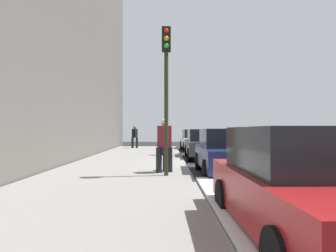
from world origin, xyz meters
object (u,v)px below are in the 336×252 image
at_px(parked_car_navy, 227,152).
at_px(rolling_suitcase, 166,161).
at_px(parked_car_charcoal, 204,144).
at_px(pedestrian_burgundy_coat, 164,144).
at_px(pedestrian_black_coat, 135,136).
at_px(pedestrian_blue_coat, 166,138).
at_px(parked_car_red, 307,185).
at_px(parked_car_white, 195,140).
at_px(traffic_light_pole, 166,75).

xyz_separation_m(parked_car_navy, rolling_suitcase, (0.08, -2.01, -0.31)).
height_order(parked_car_charcoal, pedestrian_burgundy_coat, pedestrian_burgundy_coat).
bearing_deg(pedestrian_black_coat, parked_car_charcoal, 31.37).
bearing_deg(pedestrian_black_coat, pedestrian_blue_coat, 19.73).
bearing_deg(parked_car_navy, parked_car_red, -1.56).
height_order(parked_car_red, rolling_suitcase, parked_car_red).
height_order(parked_car_red, pedestrian_black_coat, pedestrian_black_coat).
relative_size(parked_car_navy, pedestrian_burgundy_coat, 2.65).
bearing_deg(parked_car_red, rolling_suitcase, -163.47).
xyz_separation_m(parked_car_white, pedestrian_burgundy_coat, (12.83, -2.07, 0.28)).
height_order(pedestrian_burgundy_coat, traffic_light_pole, traffic_light_pole).
relative_size(parked_car_navy, traffic_light_pole, 1.03).
distance_m(parked_car_navy, pedestrian_black_coat, 13.59).
bearing_deg(parked_car_red, pedestrian_burgundy_coat, -161.82).
xyz_separation_m(parked_car_red, pedestrian_burgundy_coat, (-5.79, -1.90, 0.28)).
xyz_separation_m(parked_car_white, parked_car_charcoal, (6.52, -0.07, 0.00)).
xyz_separation_m(parked_car_white, parked_car_navy, (12.33, -0.00, 0.00)).
xyz_separation_m(parked_car_charcoal, parked_car_navy, (5.81, 0.07, 0.00)).
distance_m(parked_car_navy, traffic_light_pole, 3.29).
xyz_separation_m(pedestrian_burgundy_coat, pedestrian_blue_coat, (-6.86, 0.04, -0.01)).
xyz_separation_m(pedestrian_blue_coat, pedestrian_black_coat, (-6.50, -2.33, -0.02)).
relative_size(parked_car_red, traffic_light_pole, 0.97).
xyz_separation_m(pedestrian_blue_coat, rolling_suitcase, (6.44, 0.02, -0.58)).
relative_size(pedestrian_black_coat, traffic_light_pole, 0.38).
relative_size(parked_car_charcoal, parked_car_red, 1.04).
distance_m(pedestrian_burgundy_coat, pedestrian_blue_coat, 6.86).
height_order(parked_car_white, pedestrian_burgundy_coat, pedestrian_burgundy_coat).
bearing_deg(parked_car_red, parked_car_charcoal, 179.50).
bearing_deg(parked_car_charcoal, parked_car_white, 179.41).
distance_m(parked_car_charcoal, pedestrian_blue_coat, 2.06).
bearing_deg(traffic_light_pole, parked_car_red, 19.86).
height_order(pedestrian_black_coat, traffic_light_pole, traffic_light_pole).
bearing_deg(pedestrian_blue_coat, rolling_suitcase, 0.20).
bearing_deg(pedestrian_blue_coat, parked_car_charcoal, 74.38).
bearing_deg(pedestrian_black_coat, pedestrian_burgundy_coat, 9.75).
height_order(parked_car_white, traffic_light_pole, traffic_light_pole).
bearing_deg(parked_car_charcoal, pedestrian_blue_coat, -105.62).
relative_size(pedestrian_black_coat, rolling_suitcase, 1.70).
xyz_separation_m(parked_car_navy, parked_car_red, (6.28, -0.17, -0.00)).
height_order(parked_car_white, parked_car_navy, same).
xyz_separation_m(pedestrian_burgundy_coat, traffic_light_pole, (0.70, 0.06, 2.03)).
xyz_separation_m(parked_car_red, rolling_suitcase, (-6.20, -1.84, -0.31)).
height_order(pedestrian_blue_coat, rolling_suitcase, pedestrian_blue_coat).
bearing_deg(parked_car_charcoal, pedestrian_black_coat, -148.63).
relative_size(parked_car_charcoal, pedestrian_burgundy_coat, 2.61).
height_order(parked_car_navy, parked_car_red, same).
xyz_separation_m(parked_car_charcoal, rolling_suitcase, (5.89, -1.95, -0.31)).
bearing_deg(parked_car_red, pedestrian_blue_coat, -171.62).
height_order(parked_car_red, traffic_light_pole, traffic_light_pole).
bearing_deg(parked_car_white, rolling_suitcase, -9.21).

